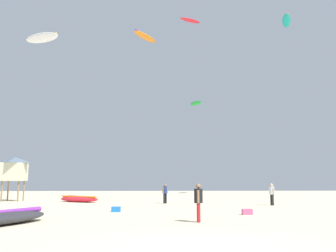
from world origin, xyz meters
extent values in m
plane|color=beige|center=(0.00, 0.00, 0.00)|extent=(120.00, 120.00, 0.00)
cylinder|color=#B21E23|center=(0.75, 6.36, 0.44)|extent=(0.16, 0.16, 0.87)
cylinder|color=#B21E23|center=(0.78, 6.56, 0.44)|extent=(0.16, 0.16, 0.87)
cylinder|color=black|center=(0.76, 6.46, 1.20)|extent=(0.40, 0.40, 0.65)
cylinder|color=#936B4C|center=(0.72, 6.23, 1.17)|extent=(0.12, 0.12, 0.60)
cylinder|color=#936B4C|center=(0.80, 6.69, 1.17)|extent=(0.12, 0.12, 0.60)
sphere|color=#936B4C|center=(0.76, 6.46, 1.65)|extent=(0.24, 0.24, 0.24)
cylinder|color=#2D2D33|center=(8.02, 18.04, 0.42)|extent=(0.16, 0.16, 0.84)
cylinder|color=#2D2D33|center=(8.10, 17.87, 0.42)|extent=(0.16, 0.16, 0.84)
cylinder|color=silver|center=(8.06, 17.96, 1.15)|extent=(0.38, 0.38, 0.63)
cylinder|color=beige|center=(7.96, 18.16, 1.12)|extent=(0.11, 0.11, 0.58)
cylinder|color=beige|center=(8.15, 17.75, 1.12)|extent=(0.11, 0.11, 0.58)
sphere|color=beige|center=(8.06, 17.96, 1.58)|extent=(0.23, 0.23, 0.23)
cylinder|color=black|center=(-0.33, 20.84, 0.41)|extent=(0.15, 0.15, 0.82)
cylinder|color=black|center=(-0.17, 20.95, 0.41)|extent=(0.15, 0.15, 0.82)
cylinder|color=navy|center=(-0.25, 20.90, 1.12)|extent=(0.37, 0.37, 0.61)
cylinder|color=#936B4C|center=(-0.43, 20.77, 1.10)|extent=(0.11, 0.11, 0.56)
cylinder|color=#936B4C|center=(-0.07, 21.03, 1.10)|extent=(0.11, 0.11, 0.56)
sphere|color=#936B4C|center=(-0.25, 20.90, 1.55)|extent=(0.22, 0.22, 0.22)
ellipsoid|color=#2D2D33|center=(-7.96, 5.59, 0.29)|extent=(3.59, 5.48, 0.57)
cylinder|color=purple|center=(-7.96, 5.59, 0.53)|extent=(2.26, 4.57, 0.23)
ellipsoid|color=red|center=(-7.99, 23.20, 0.25)|extent=(4.50, 3.79, 0.58)
cylinder|color=orange|center=(-7.99, 23.20, 0.46)|extent=(3.54, 2.66, 0.20)
cylinder|color=#8C704C|center=(-13.77, 25.63, 0.95)|extent=(0.14, 0.14, 1.90)
cylinder|color=#8C704C|center=(-13.77, 24.13, 0.95)|extent=(0.14, 0.14, 1.90)
cylinder|color=#8C704C|center=(-15.27, 25.63, 0.95)|extent=(0.14, 0.14, 1.90)
cylinder|color=#8C704C|center=(-15.27, 24.13, 0.95)|extent=(0.14, 0.14, 1.90)
cube|color=beige|center=(-14.52, 24.88, 2.75)|extent=(2.00, 2.00, 1.70)
pyramid|color=slate|center=(-14.52, 24.88, 3.87)|extent=(2.30, 2.30, 0.55)
cube|color=#E5598C|center=(4.00, 10.11, 0.16)|extent=(0.56, 0.36, 0.32)
cube|color=blue|center=(-3.61, 12.32, 0.16)|extent=(0.56, 0.36, 0.32)
ellipsoid|color=white|center=(-12.25, 23.78, 15.77)|extent=(3.97, 2.64, 0.93)
cylinder|color=yellow|center=(-12.25, 23.78, 15.95)|extent=(3.29, 1.66, 0.17)
ellipsoid|color=green|center=(4.60, 37.76, 12.38)|extent=(1.86, 2.61, 0.59)
cylinder|color=#19B29E|center=(4.60, 37.76, 12.50)|extent=(1.21, 2.13, 0.11)
ellipsoid|color=#19B29E|center=(17.15, 36.25, 23.88)|extent=(2.32, 4.50, 1.07)
cylinder|color=orange|center=(17.15, 36.25, 24.07)|extent=(1.23, 3.89, 0.19)
ellipsoid|color=red|center=(2.22, 22.34, 17.21)|extent=(2.27, 1.58, 0.24)
ellipsoid|color=orange|center=(-2.24, 29.00, 18.19)|extent=(3.16, 3.95, 0.48)
cylinder|color=purple|center=(-2.24, 29.00, 18.37)|extent=(2.18, 3.15, 0.18)
camera|label=1|loc=(-1.46, -10.87, 1.89)|focal=39.11mm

